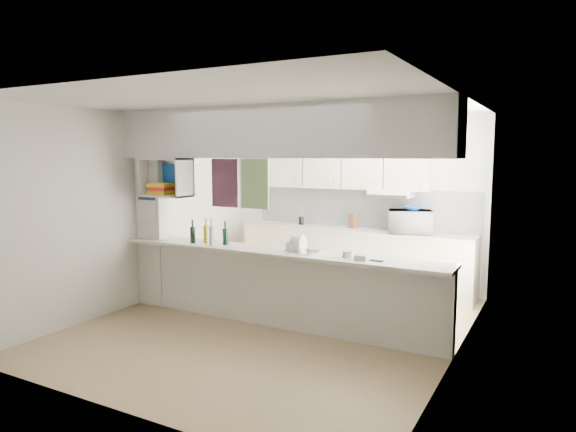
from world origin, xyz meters
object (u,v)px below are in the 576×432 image
Objects in this scene: microwave at (410,222)px; bowl at (413,208)px; wine_bottles at (209,235)px; dish_rack at (301,245)px.

bowl is (0.03, -0.00, 0.20)m from microwave.
bowl is at bearing 45.87° from wine_bottles.
microwave is 2.34× the size of bowl.
wine_bottles is (-1.27, -0.06, 0.04)m from dish_rack.
microwave reaches higher than dish_rack.
wine_bottles is at bearing -134.13° from bowl.
bowl is at bearing 156.13° from microwave.
microwave is 1.17× the size of wine_bottles.
microwave is 2.16m from dish_rack.
dish_rack is (-0.72, -2.03, -0.08)m from microwave.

